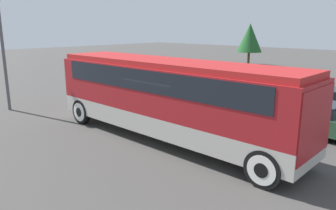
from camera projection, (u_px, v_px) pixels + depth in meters
The scene contains 6 objects.
ground_plane at pixel (168, 140), 13.16m from camera, with size 120.00×120.00×0.00m, color #423F3D.
tour_bus at pixel (170, 93), 12.65m from camera, with size 11.23×2.51×3.19m.
parked_car_mid at pixel (311, 117), 13.81m from camera, with size 4.70×1.91×1.38m.
parked_car_far at pixel (219, 94), 18.66m from camera, with size 4.70×1.90×1.38m.
lamp_post at pixel (1, 36), 17.00m from camera, with size 0.44×0.44×6.10m.
tree_center at pixel (250, 38), 38.56m from camera, with size 2.96×2.96×4.83m.
Camera 1 is at (8.57, -9.07, 4.42)m, focal length 35.00 mm.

